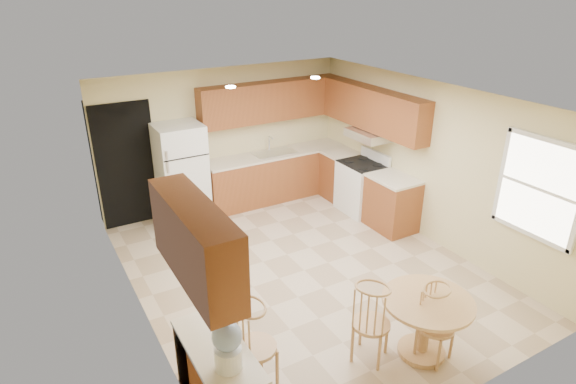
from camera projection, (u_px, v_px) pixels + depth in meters
floor at (304, 270)px, 6.95m from camera, size 5.50×5.50×0.00m
ceiling at (307, 99)px, 5.94m from camera, size 4.50×5.50×0.02m
wall_back at (225, 138)px, 8.62m from camera, size 4.50×0.02×2.50m
wall_front at (469, 299)px, 4.27m from camera, size 4.50×0.02×2.50m
wall_left at (136, 231)px, 5.42m from camera, size 0.02×5.50×2.50m
wall_right at (428, 162)px, 7.47m from camera, size 0.02×5.50×2.50m
doorway at (127, 166)px, 7.89m from camera, size 0.90×0.02×2.10m
base_cab_back at (276, 176)px, 9.12m from camera, size 2.75×0.60×0.87m
counter_back at (276, 154)px, 8.93m from camera, size 2.75×0.63×0.04m
base_cab_right_a at (340, 176)px, 9.14m from camera, size 0.60×0.59×0.87m
counter_right_a at (341, 153)px, 8.95m from camera, size 0.63×0.59×0.04m
base_cab_right_b at (392, 204)px, 7.98m from camera, size 0.60×0.80×0.87m
counter_right_b at (394, 179)px, 7.80m from camera, size 0.63×0.80×0.04m
upper_cab_back at (271, 101)px, 8.65m from camera, size 2.75×0.33×0.70m
upper_cab_right at (373, 109)px, 8.12m from camera, size 0.33×2.42×0.70m
upper_cab_left at (195, 242)px, 3.98m from camera, size 0.33×1.40×0.70m
sink at (274, 153)px, 8.91m from camera, size 0.78×0.44×0.01m
range_hood at (368, 135)px, 8.23m from camera, size 0.50×0.76×0.14m
desk_pedestal at (205, 357)px, 4.84m from camera, size 0.48×0.42×0.72m
desk_top at (217, 350)px, 4.38m from camera, size 0.50×1.20×0.04m
window at (540, 188)px, 5.90m from camera, size 0.06×1.12×1.30m
can_light_a at (231, 87)px, 6.67m from camera, size 0.14×0.14×0.02m
can_light_b at (315, 78)px, 7.31m from camera, size 0.14×0.14×0.02m
refrigerator at (182, 174)px, 8.07m from camera, size 0.76×0.74×1.72m
stove at (361, 187)px, 8.58m from camera, size 0.65×0.76×1.09m
dining_table at (426, 319)px, 5.22m from camera, size 0.98×0.98×0.72m
chair_table_a at (377, 319)px, 5.05m from camera, size 0.42×0.53×0.95m
chair_table_b at (443, 323)px, 5.06m from camera, size 0.39×0.41×0.89m
chair_desk at (259, 343)px, 4.69m from camera, size 0.44×0.56×0.99m
water_crock at (227, 345)px, 4.07m from camera, size 0.26×0.26×0.54m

